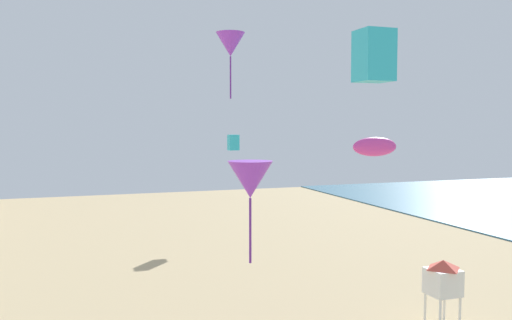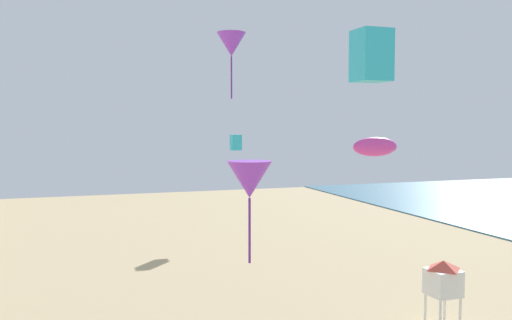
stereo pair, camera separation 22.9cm
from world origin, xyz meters
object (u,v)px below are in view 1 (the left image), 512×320
object	(u,v)px
kite_purple_delta	(230,45)
kite_purple_delta_2	(250,180)
kite_cyan_box	(374,56)
kite_magenta_parafoil	(375,147)
lifeguard_stand	(443,278)
kite_cyan_box_2	(233,142)

from	to	relation	value
kite_purple_delta	kite_purple_delta_2	distance (m)	8.92
kite_cyan_box	kite_magenta_parafoil	world-z (taller)	kite_cyan_box
kite_cyan_box	lifeguard_stand	bearing A→B (deg)	34.94
lifeguard_stand	kite_magenta_parafoil	xyz separation A→B (m)	(-1.57, 2.44, 4.97)
kite_cyan_box	kite_purple_delta_2	bearing A→B (deg)	107.24
kite_magenta_parafoil	kite_purple_delta_2	size ratio (longest dim) A/B	0.54
lifeguard_stand	kite_cyan_box	xyz separation A→B (m)	(-5.55, -3.88, 7.74)
kite_purple_delta	kite_magenta_parafoil	xyz separation A→B (m)	(4.42, -5.80, -4.73)
kite_purple_delta	kite_magenta_parafoil	distance (m)	8.69
kite_cyan_box_2	kite_magenta_parafoil	xyz separation A→B (m)	(0.35, -18.69, 0.38)
lifeguard_stand	kite_purple_delta_2	world-z (taller)	kite_purple_delta_2
kite_cyan_box	kite_magenta_parafoil	distance (m)	7.96
kite_cyan_box	kite_purple_delta_2	world-z (taller)	kite_cyan_box
kite_purple_delta	kite_magenta_parafoil	bearing A→B (deg)	-52.69
kite_cyan_box_2	kite_purple_delta	world-z (taller)	kite_purple_delta
lifeguard_stand	kite_cyan_box	distance (m)	10.28
kite_cyan_box	kite_cyan_box_2	distance (m)	25.47
kite_cyan_box	kite_magenta_parafoil	size ratio (longest dim) A/B	0.70
kite_cyan_box	kite_purple_delta_2	xyz separation A→B (m)	(-1.70, 5.47, -3.86)
kite_cyan_box_2	kite_purple_delta_2	bearing A→B (deg)	-105.27
kite_purple_delta	kite_cyan_box_2	bearing A→B (deg)	72.49
kite_cyan_box_2	kite_purple_delta_2	xyz separation A→B (m)	(-5.33, -19.54, -0.71)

